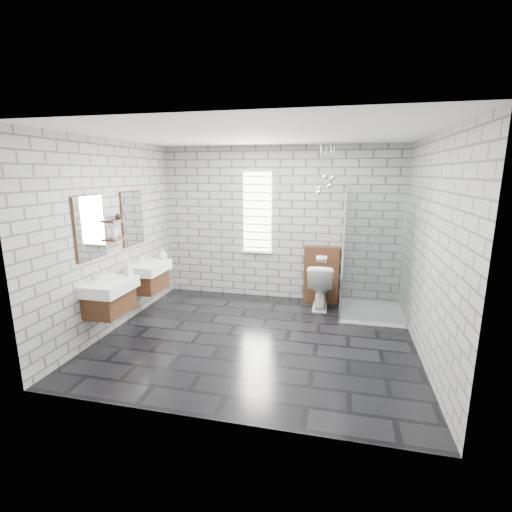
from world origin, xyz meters
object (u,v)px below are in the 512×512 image
(shower_enclosure, at_px, (366,286))
(toilet, at_px, (320,285))
(vanity_right, at_px, (146,269))
(vanity_left, at_px, (107,288))
(cistern_panel, at_px, (321,274))

(shower_enclosure, relative_size, toilet, 2.68)
(vanity_right, relative_size, shower_enclosure, 0.77)
(vanity_left, xyz_separation_m, vanity_right, (0.00, 1.02, 0.00))
(vanity_left, bearing_deg, vanity_right, 90.00)
(cistern_panel, relative_size, shower_enclosure, 0.49)
(toilet, bearing_deg, vanity_right, 18.44)
(cistern_panel, distance_m, toilet, 0.28)
(vanity_right, distance_m, cistern_panel, 2.95)
(vanity_right, distance_m, shower_enclosure, 3.49)
(vanity_right, xyz_separation_m, toilet, (2.68, 0.96, -0.38))
(cistern_panel, bearing_deg, vanity_left, -140.23)
(cistern_panel, height_order, shower_enclosure, shower_enclosure)
(vanity_right, xyz_separation_m, cistern_panel, (2.68, 1.21, -0.26))
(vanity_right, bearing_deg, shower_enclosure, 11.45)
(vanity_left, distance_m, vanity_right, 1.02)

